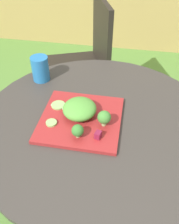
{
  "coord_description": "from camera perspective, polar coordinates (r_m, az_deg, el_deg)",
  "views": [
    {
      "loc": [
        0.09,
        -0.7,
        1.37
      ],
      "look_at": [
        -0.03,
        -0.01,
        0.76
      ],
      "focal_mm": 40.27,
      "sensor_mm": 36.0,
      "label": 1
    }
  ],
  "objects": [
    {
      "name": "ground_plane",
      "position": [
        1.54,
        1.3,
        -21.86
      ],
      "size": [
        12.0,
        12.0,
        0.0
      ],
      "primitive_type": "plane",
      "color": "#568438"
    },
    {
      "name": "patio_table",
      "position": [
        1.14,
        1.66,
        -11.07
      ],
      "size": [
        0.92,
        0.92,
        0.72
      ],
      "color": "#38332D",
      "rests_on": "ground_plane"
    },
    {
      "name": "patio_chair",
      "position": [
        1.76,
        -0.92,
        12.42
      ],
      "size": [
        0.57,
        0.57,
        0.9
      ],
      "color": "black",
      "rests_on": "ground_plane"
    },
    {
      "name": "salad_plate",
      "position": [
        0.95,
        -1.96,
        -1.62
      ],
      "size": [
        0.3,
        0.3,
        0.01
      ],
      "primitive_type": "cube",
      "color": "maroon",
      "rests_on": "patio_table"
    },
    {
      "name": "drinking_glass",
      "position": [
        1.17,
        -11.07,
        9.38
      ],
      "size": [
        0.08,
        0.08,
        0.11
      ],
      "color": "#236BA8",
      "rests_on": "patio_table"
    },
    {
      "name": "fork",
      "position": [
        0.97,
        -4.05,
        0.22
      ],
      "size": [
        0.15,
        0.06,
        0.0
      ],
      "color": "silver",
      "rests_on": "salad_plate"
    },
    {
      "name": "lettuce_mound",
      "position": [
        0.94,
        -2.28,
        0.71
      ],
      "size": [
        0.13,
        0.13,
        0.06
      ],
      "primitive_type": "ellipsoid",
      "color": "#519338",
      "rests_on": "salad_plate"
    },
    {
      "name": "broccoli_floret_0",
      "position": [
        0.89,
        3.36,
        -1.27
      ],
      "size": [
        0.05,
        0.05,
        0.06
      ],
      "color": "#99B770",
      "rests_on": "salad_plate"
    },
    {
      "name": "broccoli_floret_1",
      "position": [
        0.85,
        -2.71,
        -4.25
      ],
      "size": [
        0.04,
        0.04,
        0.05
      ],
      "color": "#99B770",
      "rests_on": "salad_plate"
    },
    {
      "name": "cucumber_slice_0",
      "position": [
        0.93,
        -8.65,
        -2.44
      ],
      "size": [
        0.04,
        0.04,
        0.01
      ],
      "primitive_type": "cylinder",
      "color": "#8EB766",
      "rests_on": "salad_plate"
    },
    {
      "name": "cucumber_slice_1",
      "position": [
        1.0,
        -7.11,
        1.56
      ],
      "size": [
        0.06,
        0.06,
        0.01
      ],
      "primitive_type": "cylinder",
      "color": "#8EB766",
      "rests_on": "salad_plate"
    },
    {
      "name": "beet_chunk_0",
      "position": [
        0.86,
        1.95,
        -5.21
      ],
      "size": [
        0.03,
        0.03,
        0.02
      ],
      "primitive_type": "cube",
      "rotation": [
        0.0,
        0.0,
        1.3
      ],
      "color": "maroon",
      "rests_on": "salad_plate"
    }
  ]
}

